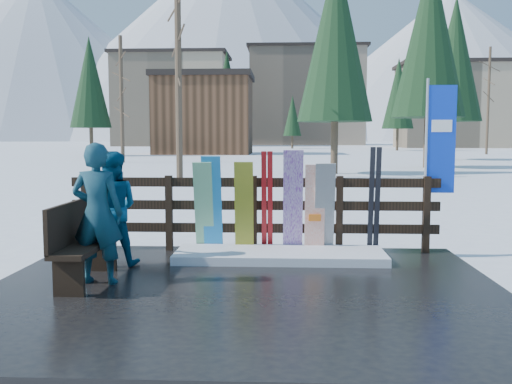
{
  "coord_description": "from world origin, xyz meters",
  "views": [
    {
      "loc": [
        0.43,
        -6.39,
        1.81
      ],
      "look_at": [
        0.09,
        1.0,
        1.1
      ],
      "focal_mm": 40.0,
      "sensor_mm": 36.0,
      "label": 1
    }
  ],
  "objects_px": {
    "bench": "(81,240)",
    "person_front": "(98,213)",
    "snowboard_2": "(244,208)",
    "snowboard_5": "(315,210)",
    "rental_flag": "(438,146)",
    "snowboard_1": "(204,208)",
    "snowboard_4": "(325,209)",
    "snowboard_0": "(212,205)",
    "person_back": "(111,209)",
    "snowboard_3": "(293,202)"
  },
  "relations": [
    {
      "from": "bench",
      "to": "person_front",
      "type": "distance_m",
      "value": 0.39
    },
    {
      "from": "snowboard_2",
      "to": "snowboard_5",
      "type": "xyz_separation_m",
      "value": [
        1.05,
        0.0,
        -0.02
      ]
    },
    {
      "from": "rental_flag",
      "to": "person_front",
      "type": "bearing_deg",
      "value": -155.24
    },
    {
      "from": "snowboard_1",
      "to": "rental_flag",
      "type": "relative_size",
      "value": 0.54
    },
    {
      "from": "bench",
      "to": "snowboard_5",
      "type": "height_order",
      "value": "snowboard_5"
    },
    {
      "from": "snowboard_1",
      "to": "snowboard_5",
      "type": "xyz_separation_m",
      "value": [
        1.65,
        0.0,
        -0.02
      ]
    },
    {
      "from": "snowboard_4",
      "to": "rental_flag",
      "type": "bearing_deg",
      "value": 9.08
    },
    {
      "from": "bench",
      "to": "snowboard_0",
      "type": "distance_m",
      "value": 2.26
    },
    {
      "from": "snowboard_1",
      "to": "snowboard_2",
      "type": "bearing_deg",
      "value": 0.0
    },
    {
      "from": "person_back",
      "to": "snowboard_3",
      "type": "bearing_deg",
      "value": -168.84
    },
    {
      "from": "snowboard_4",
      "to": "person_back",
      "type": "bearing_deg",
      "value": -163.86
    },
    {
      "from": "snowboard_3",
      "to": "snowboard_5",
      "type": "bearing_deg",
      "value": 0.0
    },
    {
      "from": "bench",
      "to": "person_back",
      "type": "relative_size",
      "value": 0.97
    },
    {
      "from": "snowboard_5",
      "to": "person_front",
      "type": "relative_size",
      "value": 0.8
    },
    {
      "from": "bench",
      "to": "person_back",
      "type": "xyz_separation_m",
      "value": [
        0.09,
        0.94,
        0.26
      ]
    },
    {
      "from": "person_front",
      "to": "snowboard_3",
      "type": "bearing_deg",
      "value": -139.18
    },
    {
      "from": "snowboard_2",
      "to": "person_front",
      "type": "height_order",
      "value": "person_front"
    },
    {
      "from": "rental_flag",
      "to": "snowboard_3",
      "type": "bearing_deg",
      "value": -172.86
    },
    {
      "from": "snowboard_0",
      "to": "person_front",
      "type": "height_order",
      "value": "person_front"
    },
    {
      "from": "snowboard_1",
      "to": "bench",
      "type": "bearing_deg",
      "value": -124.41
    },
    {
      "from": "rental_flag",
      "to": "person_back",
      "type": "bearing_deg",
      "value": -166.39
    },
    {
      "from": "rental_flag",
      "to": "person_back",
      "type": "height_order",
      "value": "rental_flag"
    },
    {
      "from": "snowboard_2",
      "to": "person_front",
      "type": "xyz_separation_m",
      "value": [
        -1.61,
        -1.8,
        0.15
      ]
    },
    {
      "from": "person_back",
      "to": "snowboard_0",
      "type": "bearing_deg",
      "value": -154.01
    },
    {
      "from": "bench",
      "to": "snowboard_1",
      "type": "relative_size",
      "value": 1.06
    },
    {
      "from": "bench",
      "to": "snowboard_1",
      "type": "xyz_separation_m",
      "value": [
        1.23,
        1.79,
        0.17
      ]
    },
    {
      "from": "snowboard_0",
      "to": "snowboard_1",
      "type": "relative_size",
      "value": 1.06
    },
    {
      "from": "snowboard_4",
      "to": "rental_flag",
      "type": "distance_m",
      "value": 1.95
    },
    {
      "from": "snowboard_3",
      "to": "snowboard_2",
      "type": "bearing_deg",
      "value": 180.0
    },
    {
      "from": "snowboard_0",
      "to": "snowboard_4",
      "type": "xyz_separation_m",
      "value": [
        1.67,
        0.0,
        -0.05
      ]
    },
    {
      "from": "snowboard_5",
      "to": "bench",
      "type": "bearing_deg",
      "value": -148.07
    },
    {
      "from": "bench",
      "to": "snowboard_2",
      "type": "relative_size",
      "value": 1.08
    },
    {
      "from": "snowboard_0",
      "to": "snowboard_4",
      "type": "height_order",
      "value": "snowboard_0"
    },
    {
      "from": "snowboard_4",
      "to": "person_front",
      "type": "bearing_deg",
      "value": -147.27
    },
    {
      "from": "snowboard_3",
      "to": "person_front",
      "type": "xyz_separation_m",
      "value": [
        -2.34,
        -1.8,
        0.06
      ]
    },
    {
      "from": "bench",
      "to": "snowboard_0",
      "type": "bearing_deg",
      "value": 52.94
    },
    {
      "from": "snowboard_0",
      "to": "snowboard_3",
      "type": "bearing_deg",
      "value": 0.0
    },
    {
      "from": "rental_flag",
      "to": "snowboard_0",
      "type": "bearing_deg",
      "value": -175.4
    },
    {
      "from": "snowboard_0",
      "to": "rental_flag",
      "type": "height_order",
      "value": "rental_flag"
    },
    {
      "from": "snowboard_2",
      "to": "rental_flag",
      "type": "relative_size",
      "value": 0.53
    },
    {
      "from": "bench",
      "to": "snowboard_5",
      "type": "distance_m",
      "value": 3.39
    },
    {
      "from": "snowboard_3",
      "to": "snowboard_5",
      "type": "relative_size",
      "value": 1.17
    },
    {
      "from": "snowboard_0",
      "to": "snowboard_5",
      "type": "xyz_separation_m",
      "value": [
        1.52,
        0.0,
        -0.06
      ]
    },
    {
      "from": "snowboard_0",
      "to": "snowboard_5",
      "type": "height_order",
      "value": "snowboard_0"
    },
    {
      "from": "snowboard_1",
      "to": "snowboard_3",
      "type": "bearing_deg",
      "value": -0.0
    },
    {
      "from": "person_front",
      "to": "person_back",
      "type": "height_order",
      "value": "person_front"
    },
    {
      "from": "bench",
      "to": "person_back",
      "type": "distance_m",
      "value": 0.98
    },
    {
      "from": "bench",
      "to": "person_back",
      "type": "bearing_deg",
      "value": 84.74
    },
    {
      "from": "snowboard_3",
      "to": "snowboard_0",
      "type": "bearing_deg",
      "value": 180.0
    },
    {
      "from": "person_front",
      "to": "snowboard_5",
      "type": "bearing_deg",
      "value": -142.7
    }
  ]
}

